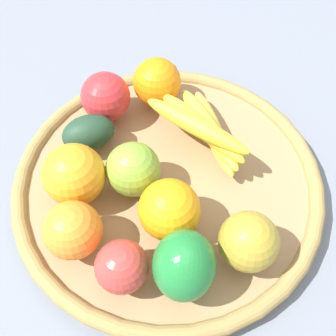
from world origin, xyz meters
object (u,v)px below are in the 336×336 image
at_px(apple_3, 122,267).
at_px(apple_0, 249,241).
at_px(orange_3, 74,175).
at_px(apple_2, 106,97).
at_px(bell_pepper, 184,265).
at_px(apple_1, 133,169).
at_px(banana_bunch, 205,128).
at_px(orange_2, 73,230).
at_px(orange_1, 169,210).
at_px(orange_0, 157,82).
at_px(avocado, 88,133).

bearing_deg(apple_3, apple_0, 127.33).
relative_size(orange_3, apple_2, 1.10).
distance_m(apple_0, apple_2, 0.30).
relative_size(apple_3, bell_pepper, 0.70).
distance_m(apple_1, banana_bunch, 0.13).
height_order(apple_1, orange_2, apple_1).
bearing_deg(apple_2, apple_0, 65.32).
distance_m(apple_0, orange_2, 0.21).
height_order(apple_1, banana_bunch, apple_1).
bearing_deg(apple_3, orange_1, 168.19).
height_order(orange_0, apple_0, orange_0).
relative_size(orange_0, orange_1, 0.96).
distance_m(avocado, apple_2, 0.07).
bearing_deg(apple_0, orange_0, -130.70).
xyz_separation_m(banana_bunch, avocado, (0.08, -0.15, -0.01)).
xyz_separation_m(orange_3, apple_2, (-0.14, -0.04, -0.00)).
xyz_separation_m(orange_0, avocado, (0.13, -0.05, -0.01)).
bearing_deg(apple_2, orange_2, 20.88).
bearing_deg(apple_0, bell_pepper, -40.88).
distance_m(orange_3, bell_pepper, 0.19).
height_order(apple_3, apple_2, apple_2).
relative_size(banana_bunch, orange_0, 2.27).
bearing_deg(orange_1, apple_2, -127.32).
bearing_deg(apple_0, banana_bunch, -140.35).
bearing_deg(bell_pepper, apple_0, 120.97).
bearing_deg(orange_2, avocado, -153.64).
height_order(avocado, apple_2, apple_2).
distance_m(orange_0, apple_2, 0.08).
xyz_separation_m(orange_3, apple_0, (-0.01, 0.24, -0.00)).
bearing_deg(banana_bunch, orange_1, 5.58).
relative_size(orange_1, apple_2, 1.04).
bearing_deg(orange_2, banana_bunch, 160.38).
distance_m(banana_bunch, orange_0, 0.11).
bearing_deg(apple_1, avocado, -109.30).
bearing_deg(bell_pepper, apple_2, -149.00).
height_order(orange_0, apple_2, same).
bearing_deg(orange_1, orange_0, -148.92).
distance_m(orange_3, orange_0, 0.21).
xyz_separation_m(apple_1, orange_1, (0.03, 0.07, 0.00)).
distance_m(orange_3, orange_1, 0.14).
relative_size(apple_2, bell_pepper, 0.83).
bearing_deg(apple_3, avocado, -136.76).
height_order(apple_1, orange_1, orange_1).
xyz_separation_m(avocado, apple_3, (0.16, 0.15, 0.01)).
bearing_deg(apple_3, apple_1, -156.79).
relative_size(avocado, apple_3, 1.21).
bearing_deg(orange_0, orange_3, -4.82).
distance_m(banana_bunch, orange_2, 0.24).
height_order(orange_0, apple_3, orange_0).
relative_size(orange_1, orange_2, 1.08).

